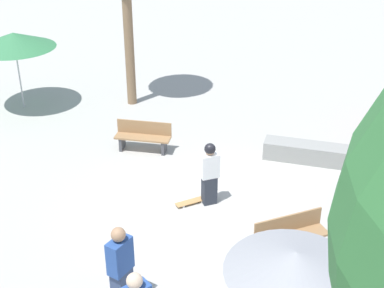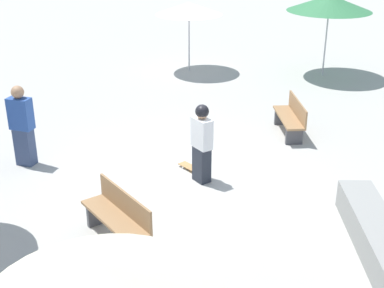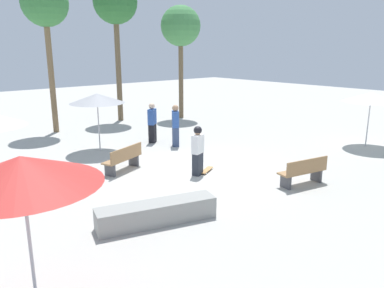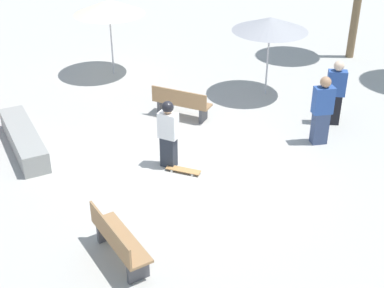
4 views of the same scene
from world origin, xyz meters
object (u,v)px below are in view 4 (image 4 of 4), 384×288
object	(u,v)px
shade_umbrella_grey	(270,24)
bystander_watching	(322,111)
skater_main	(168,132)
shade_umbrella_cream	(109,7)
bystander_far	(335,93)
skateboard	(183,170)
concrete_ledge	(24,139)
bench_far	(181,103)
bench_near	(118,241)

from	to	relation	value
shade_umbrella_grey	bystander_watching	size ratio (longest dim) A/B	1.32
skater_main	shade_umbrella_cream	distance (m)	6.19
skater_main	bystander_far	bearing A→B (deg)	53.84
shade_umbrella_grey	bystander_far	world-z (taller)	shade_umbrella_grey
skateboard	bystander_far	size ratio (longest dim) A/B	0.47
concrete_ledge	shade_umbrella_cream	bearing A→B (deg)	-61.97
skater_main	shade_umbrella_grey	xyz separation A→B (m)	(0.99, -4.78, 1.24)
shade_umbrella_cream	bench_far	bearing A→B (deg)	170.27
skateboard	bystander_watching	xyz separation A→B (m)	(-1.35, -3.34, 0.82)
bench_near	shade_umbrella_grey	distance (m)	8.23
skater_main	skateboard	size ratio (longest dim) A/B	2.00
skateboard	shade_umbrella_cream	xyz separation A→B (m)	(5.91, -2.55, 2.11)
bench_far	bystander_far	bearing A→B (deg)	20.45
skateboard	bench_far	distance (m)	2.81
skateboard	bystander_far	xyz separation A→B (m)	(-0.99, -4.51, 0.81)
bench_near	bench_far	xyz separation A→B (m)	(3.35, -4.72, 0.00)
bench_near	skater_main	bearing A→B (deg)	134.44
bystander_watching	bystander_far	distance (m)	1.22
skater_main	concrete_ledge	distance (m)	3.68
skater_main	concrete_ledge	bearing A→B (deg)	-165.95
skater_main	skateboard	world-z (taller)	skater_main
bench_far	bystander_watching	size ratio (longest dim) A/B	0.94
skater_main	shade_umbrella_cream	xyz separation A→B (m)	(5.48, -2.59, 1.29)
skater_main	bystander_far	size ratio (longest dim) A/B	0.93
concrete_ledge	bystander_watching	xyz separation A→B (m)	(-4.85, -5.34, 0.62)
skateboard	shade_umbrella_grey	distance (m)	5.36
skater_main	bystander_far	distance (m)	4.76
skateboard	bench_near	xyz separation A→B (m)	(-1.31, 2.83, 0.37)
bench_far	bystander_far	world-z (taller)	bystander_far
bench_far	shade_umbrella_grey	size ratio (longest dim) A/B	0.72
bench_near	bench_far	distance (m)	5.79
concrete_ledge	shade_umbrella_grey	distance (m)	7.29
bench_far	shade_umbrella_grey	world-z (taller)	shade_umbrella_grey
concrete_ledge	bench_far	size ratio (longest dim) A/B	1.75
bench_far	bench_near	bearing A→B (deg)	-74.91
skateboard	concrete_ledge	distance (m)	4.03
bench_near	shade_umbrella_cream	distance (m)	9.18
skateboard	skater_main	bearing A→B (deg)	159.68
bystander_watching	shade_umbrella_cream	bearing A→B (deg)	-49.69
concrete_ledge	bystander_far	world-z (taller)	bystander_far
bench_far	bystander_watching	distance (m)	3.72
skater_main	bystander_watching	distance (m)	3.82
skateboard	bench_near	size ratio (longest dim) A/B	0.49
bench_far	bystander_far	xyz separation A→B (m)	(-3.04, -2.62, 0.44)
skateboard	shade_umbrella_cream	distance (m)	6.78
skateboard	bench_far	world-z (taller)	bench_far
skateboard	bench_near	bearing A→B (deg)	-90.17
skateboard	concrete_ledge	xyz separation A→B (m)	(3.49, 2.00, 0.20)
bench_far	shade_umbrella_grey	distance (m)	3.37
bench_far	skater_main	bearing A→B (deg)	-70.43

